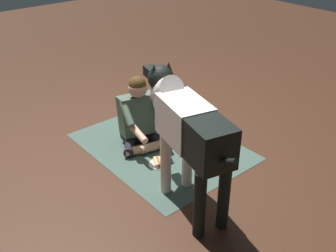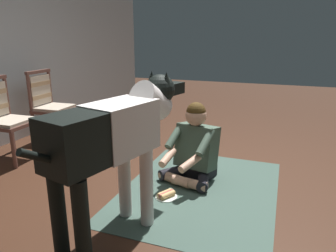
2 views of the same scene
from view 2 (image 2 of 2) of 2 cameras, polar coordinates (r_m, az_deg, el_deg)
The scene contains 7 objects.
ground_plane at distance 3.29m, azimuth 7.25°, elevation -9.88°, with size 14.42×14.42×0.00m, color #3C2114.
area_rug at distance 3.10m, azimuth 5.84°, elevation -11.39°, with size 1.84×1.40×0.01m, color #3C5147.
dining_chair_left_of_pair at distance 4.13m, azimuth -27.73°, elevation 1.78°, with size 0.48×0.48×0.98m.
dining_chair_right_of_pair at distance 4.66m, azimuth -20.83°, elevation 4.03°, with size 0.48×0.48×0.98m.
person_sitting_on_floor at distance 3.20m, azimuth 4.76°, elevation -4.14°, with size 0.69×0.58×0.80m.
large_dog at distance 2.22m, azimuth -9.40°, elevation -1.60°, with size 1.51×0.54×1.16m.
hot_dog_on_plate at distance 2.94m, azimuth -0.32°, elevation -12.41°, with size 0.20×0.20×0.06m.
Camera 2 is at (-2.89, -0.64, 1.43)m, focal length 33.59 mm.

